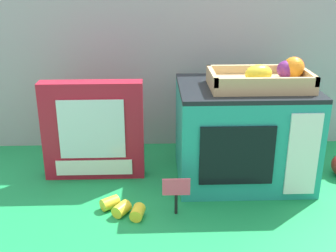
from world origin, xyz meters
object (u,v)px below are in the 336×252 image
price_sign (176,191)px  food_groups_crate (268,78)px  cookie_set_box (93,131)px  toy_microwave (243,133)px  loose_toy_banana (123,208)px

price_sign → food_groups_crate: bearing=34.5°
cookie_set_box → price_sign: 0.33m
food_groups_crate → price_sign: size_ratio=2.70×
toy_microwave → food_groups_crate: bearing=-23.0°
price_sign → cookie_set_box: bearing=136.4°
toy_microwave → loose_toy_banana: bearing=-150.5°
price_sign → loose_toy_banana: price_sign is taller
price_sign → loose_toy_banana: size_ratio=0.83×
price_sign → toy_microwave: bearing=44.1°
food_groups_crate → cookie_set_box: (-0.49, 0.04, -0.16)m
food_groups_crate → price_sign: (-0.26, -0.18, -0.24)m
food_groups_crate → price_sign: 0.39m
toy_microwave → food_groups_crate: 0.18m
loose_toy_banana → toy_microwave: bearing=29.5°
cookie_set_box → price_sign: bearing=-43.6°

